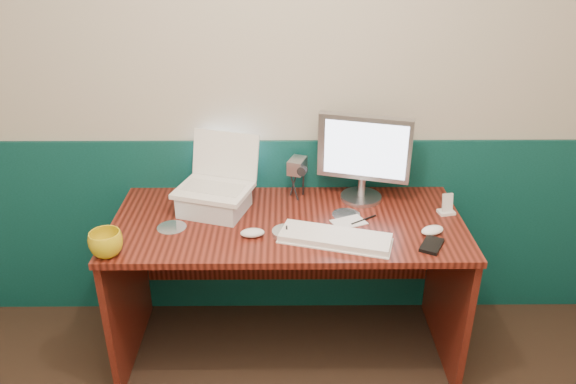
{
  "coord_description": "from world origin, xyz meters",
  "views": [
    {
      "loc": [
        0.06,
        -0.85,
        2.0
      ],
      "look_at": [
        0.08,
        1.23,
        0.97
      ],
      "focal_mm": 35.0,
      "sensor_mm": 36.0,
      "label": 1
    }
  ],
  "objects_px": {
    "desk": "(288,288)",
    "laptop": "(212,165)",
    "monitor": "(363,158)",
    "mug": "(106,244)",
    "camcorder": "(297,179)",
    "keyboard": "(335,239)"
  },
  "relations": [
    {
      "from": "keyboard",
      "to": "camcorder",
      "type": "xyz_separation_m",
      "value": [
        -0.15,
        0.42,
        0.08
      ]
    },
    {
      "from": "desk",
      "to": "monitor",
      "type": "relative_size",
      "value": 3.66
    },
    {
      "from": "camcorder",
      "to": "mug",
      "type": "bearing_deg",
      "value": -126.46
    },
    {
      "from": "monitor",
      "to": "camcorder",
      "type": "relative_size",
      "value": 2.25
    },
    {
      "from": "desk",
      "to": "laptop",
      "type": "xyz_separation_m",
      "value": [
        -0.34,
        0.09,
        0.61
      ]
    },
    {
      "from": "monitor",
      "to": "mug",
      "type": "bearing_deg",
      "value": -139.29
    },
    {
      "from": "desk",
      "to": "monitor",
      "type": "distance_m",
      "value": 0.73
    },
    {
      "from": "desk",
      "to": "keyboard",
      "type": "bearing_deg",
      "value": -42.19
    },
    {
      "from": "desk",
      "to": "camcorder",
      "type": "height_order",
      "value": "camcorder"
    },
    {
      "from": "laptop",
      "to": "mug",
      "type": "height_order",
      "value": "laptop"
    },
    {
      "from": "laptop",
      "to": "camcorder",
      "type": "xyz_separation_m",
      "value": [
        0.39,
        0.15,
        -0.14
      ]
    },
    {
      "from": "camcorder",
      "to": "laptop",
      "type": "bearing_deg",
      "value": -139.43
    },
    {
      "from": "camcorder",
      "to": "keyboard",
      "type": "bearing_deg",
      "value": -50.33
    },
    {
      "from": "desk",
      "to": "camcorder",
      "type": "relative_size",
      "value": 8.25
    },
    {
      "from": "mug",
      "to": "desk",
      "type": "bearing_deg",
      "value": 20.94
    },
    {
      "from": "laptop",
      "to": "camcorder",
      "type": "bearing_deg",
      "value": 38.33
    },
    {
      "from": "monitor",
      "to": "keyboard",
      "type": "relative_size",
      "value": 0.93
    },
    {
      "from": "laptop",
      "to": "monitor",
      "type": "bearing_deg",
      "value": 27.5
    },
    {
      "from": "keyboard",
      "to": "mug",
      "type": "relative_size",
      "value": 3.42
    },
    {
      "from": "keyboard",
      "to": "mug",
      "type": "distance_m",
      "value": 0.95
    },
    {
      "from": "desk",
      "to": "laptop",
      "type": "bearing_deg",
      "value": 164.51
    },
    {
      "from": "desk",
      "to": "laptop",
      "type": "height_order",
      "value": "laptop"
    }
  ]
}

